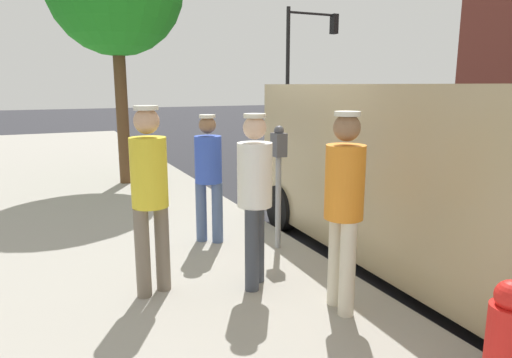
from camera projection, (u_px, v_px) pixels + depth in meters
The scene contains 10 objects.
ground_plane at pixel (354, 238), 6.51m from camera, with size 80.00×80.00×0.00m, color #2D2D33.
sidewalk_slab at pixel (95, 276), 5.05m from camera, with size 5.00×32.00×0.15m, color #9E998E.
parking_meter_near at pixel (279, 166), 5.51m from camera, with size 0.14×0.18×1.52m.
pedestrian_in_blue at pixel (208, 171), 5.77m from camera, with size 0.34×0.34×1.63m.
pedestrian_in_yellow at pixel (150, 188), 4.27m from camera, with size 0.35×0.34×1.81m.
pedestrian_in_white at pixel (255, 190), 4.45m from camera, with size 0.34×0.34×1.73m.
pedestrian_in_orange at pixel (344, 199), 3.95m from camera, with size 0.34×0.36×1.78m.
parked_van at pixel (440, 174), 5.19m from camera, with size 2.26×5.26×2.15m.
traffic_light_corner at pixel (306, 51), 18.95m from camera, with size 2.48×0.42×5.20m.
fire_hydrant at pixel (506, 349), 2.79m from camera, with size 0.24×0.24×0.86m.
Camera 1 is at (3.89, 5.03, 2.14)m, focal length 32.17 mm.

